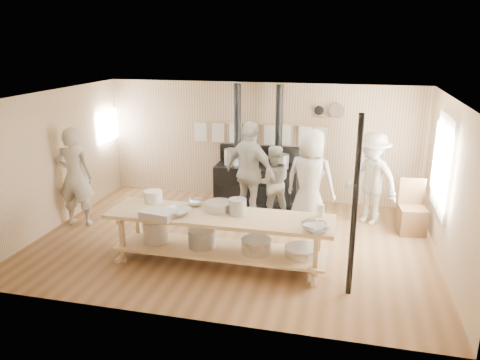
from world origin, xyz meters
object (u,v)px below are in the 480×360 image
object	(u,v)px
prep_table	(219,234)
roasting_pan	(159,214)
cook_left	(273,182)
cook_center	(310,180)
cook_far_left	(75,177)
stove	(257,180)
cook_by_window	(371,179)
chair	(412,218)
cook_right	(250,172)

from	to	relation	value
prep_table	roasting_pan	distance (m)	1.01
cook_left	cook_center	xyz separation A→B (m)	(0.77, -0.39, 0.22)
prep_table	roasting_pan	world-z (taller)	roasting_pan
prep_table	cook_left	size ratio (longest dim) A/B	2.38
cook_far_left	cook_left	world-z (taller)	cook_far_left
roasting_pan	cook_center	bearing A→B (deg)	44.89
stove	roasting_pan	world-z (taller)	stove
prep_table	cook_far_left	size ratio (longest dim) A/B	1.86
prep_table	cook_by_window	world-z (taller)	cook_by_window
cook_center	prep_table	bearing A→B (deg)	69.95
cook_by_window	stove	bearing A→B (deg)	-156.90
cook_center	roasting_pan	bearing A→B (deg)	59.90
cook_center	cook_by_window	xyz separation A→B (m)	(1.13, 0.58, -0.06)
chair	cook_left	bearing A→B (deg)	171.25
cook_far_left	roasting_pan	world-z (taller)	cook_far_left
prep_table	cook_far_left	world-z (taller)	cook_far_left
prep_table	cook_center	world-z (taller)	cook_center
cook_center	cook_right	bearing A→B (deg)	6.55
cook_right	chair	distance (m)	3.16
cook_center	stove	bearing A→B (deg)	-29.09
cook_right	cook_by_window	world-z (taller)	cook_right
cook_left	roasting_pan	xyz separation A→B (m)	(-1.37, -2.52, 0.15)
prep_table	roasting_pan	size ratio (longest dim) A/B	7.02
prep_table	cook_far_left	xyz separation A→B (m)	(-3.14, 0.99, 0.45)
prep_table	roasting_pan	bearing A→B (deg)	-159.32
stove	cook_left	bearing A→B (deg)	-59.27
stove	cook_far_left	bearing A→B (deg)	-147.15
prep_table	cook_by_window	distance (m)	3.40
stove	cook_center	size ratio (longest dim) A/B	1.34
prep_table	cook_center	size ratio (longest dim) A/B	1.86
cook_left	cook_right	distance (m)	0.53
cook_far_left	cook_by_window	world-z (taller)	cook_far_left
cook_right	chair	world-z (taller)	cook_right
cook_left	roasting_pan	bearing A→B (deg)	45.42
cook_right	cook_far_left	bearing A→B (deg)	44.85
stove	prep_table	bearing A→B (deg)	-90.04
cook_far_left	cook_center	xyz separation A→B (m)	(4.40, 0.81, 0.00)
chair	cook_far_left	bearing A→B (deg)	-176.32
cook_far_left	cook_by_window	xyz separation A→B (m)	(5.53, 1.39, -0.05)
stove	cook_center	world-z (taller)	stove
cook_by_window	cook_left	bearing A→B (deg)	-136.12
cook_left	cook_by_window	size ratio (longest dim) A/B	0.83
cook_right	roasting_pan	world-z (taller)	cook_right
cook_left	cook_by_window	xyz separation A→B (m)	(1.89, 0.19, 0.16)
cook_by_window	cook_far_left	bearing A→B (deg)	-127.84
prep_table	cook_center	distance (m)	2.24
cook_far_left	roasting_pan	xyz separation A→B (m)	(2.27, -1.32, -0.06)
prep_table	chair	distance (m)	3.77
cook_far_left	cook_right	size ratio (longest dim) A/B	0.97
stove	cook_center	bearing A→B (deg)	-44.09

